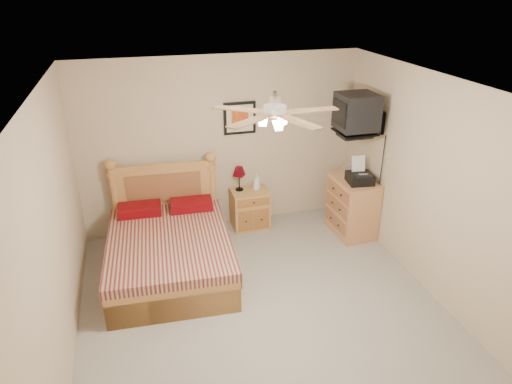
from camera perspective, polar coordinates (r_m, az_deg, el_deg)
floor at (r=5.25m, az=1.21°, el=-15.20°), size 4.50×4.50×0.00m
ceiling at (r=4.10m, az=1.54°, el=12.48°), size 4.00×4.50×0.04m
wall_back at (r=6.55m, az=-4.36°, el=5.95°), size 4.00×0.04×2.50m
wall_left at (r=4.46m, az=-24.21°, el=-6.09°), size 0.04×4.50×2.50m
wall_right at (r=5.41m, az=22.08°, el=-0.18°), size 0.04×4.50×2.50m
bed at (r=5.68m, az=-10.96°, el=-4.67°), size 1.55×1.98×1.23m
nightstand at (r=6.78m, az=-0.75°, el=-2.10°), size 0.54×0.41×0.58m
table_lamp at (r=6.61m, az=-2.11°, el=1.71°), size 0.21×0.21×0.37m
lotion_bottle at (r=6.64m, az=0.08°, el=1.38°), size 0.12×0.12×0.27m
framed_picture at (r=6.47m, az=-2.06°, el=9.22°), size 0.46×0.04×0.46m
dresser at (r=6.71m, az=11.95°, el=-1.77°), size 0.52×0.73×0.84m
fax_machine at (r=6.38m, az=12.95°, el=2.59°), size 0.37×0.39×0.35m
magazine_lower at (r=6.74m, az=11.33°, el=2.48°), size 0.19×0.25×0.02m
magazine_upper at (r=6.73m, az=11.37°, el=2.62°), size 0.24×0.29×0.02m
wall_tv at (r=6.14m, az=13.71°, el=9.48°), size 0.56×0.46×0.58m
ceiling_fan at (r=3.95m, az=2.37°, el=9.88°), size 1.14×1.14×0.28m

